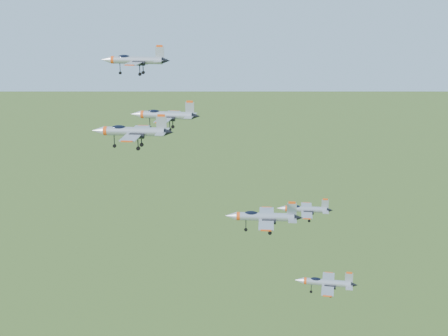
% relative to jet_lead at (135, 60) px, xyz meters
% --- Properties ---
extents(jet_lead, '(13.65, 11.43, 3.66)m').
position_rel_jet_lead_xyz_m(jet_lead, '(0.00, 0.00, 0.00)').
color(jet_lead, '#9DA1A9').
extents(jet_left_high, '(12.25, 10.22, 3.27)m').
position_rel_jet_lead_xyz_m(jet_left_high, '(11.28, -12.76, -7.63)').
color(jet_left_high, '#9DA1A9').
extents(jet_right_high, '(11.71, 9.85, 3.14)m').
position_rel_jet_lead_xyz_m(jet_right_high, '(14.62, -32.59, -5.96)').
color(jet_right_high, '#9DA1A9').
extents(jet_left_low, '(10.43, 8.76, 2.80)m').
position_rel_jet_lead_xyz_m(jet_left_low, '(34.02, -1.35, -26.25)').
color(jet_left_low, '#9DA1A9').
extents(jet_right_low, '(12.21, 10.31, 3.29)m').
position_rel_jet_lead_xyz_m(jet_right_low, '(30.78, -20.45, -21.23)').
color(jet_right_low, '#9DA1A9').
extents(jet_trail, '(10.76, 8.95, 2.87)m').
position_rel_jet_lead_xyz_m(jet_trail, '(40.04, -12.73, -34.90)').
color(jet_trail, '#9DA1A9').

